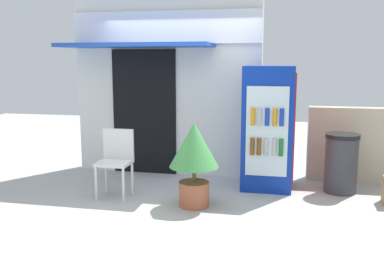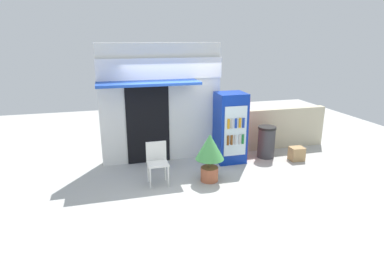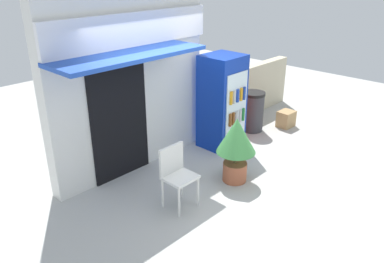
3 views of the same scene
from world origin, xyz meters
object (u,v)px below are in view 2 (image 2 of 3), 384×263
(drink_cooler, at_px, (231,128))
(cardboard_box, at_px, (297,154))
(trash_bin, at_px, (266,142))
(potted_plant_near_shop, at_px, (210,152))
(plastic_chair, at_px, (157,159))

(drink_cooler, bearing_deg, cardboard_box, -14.03)
(trash_bin, bearing_deg, cardboard_box, -32.25)
(potted_plant_near_shop, height_order, trash_bin, potted_plant_near_shop)
(drink_cooler, bearing_deg, plastic_chair, -157.84)
(potted_plant_near_shop, bearing_deg, cardboard_box, 12.96)
(drink_cooler, xyz_separation_m, plastic_chair, (-2.03, -0.83, -0.34))
(drink_cooler, bearing_deg, trash_bin, -0.13)
(drink_cooler, height_order, trash_bin, drink_cooler)
(potted_plant_near_shop, distance_m, trash_bin, 2.19)
(drink_cooler, relative_size, potted_plant_near_shop, 1.64)
(drink_cooler, xyz_separation_m, cardboard_box, (1.70, -0.43, -0.72))
(drink_cooler, relative_size, cardboard_box, 5.02)
(drink_cooler, height_order, cardboard_box, drink_cooler)
(potted_plant_near_shop, bearing_deg, trash_bin, 27.96)
(trash_bin, bearing_deg, potted_plant_near_shop, -152.04)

